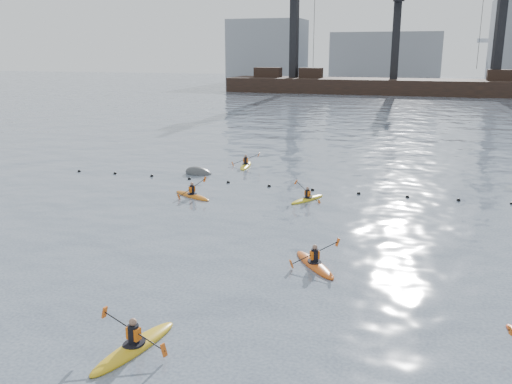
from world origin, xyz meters
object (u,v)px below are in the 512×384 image
kayaker_1 (134,346)px  kayaker_5 (246,165)px  kayaker_2 (192,195)px  kayaker_3 (307,199)px  kayaker_0 (314,263)px  mooring_buoy (199,174)px

kayaker_1 → kayaker_5: kayaker_5 is taller
kayaker_2 → kayaker_3: (7.07, 1.37, -0.01)m
kayaker_0 → kayaker_1: bearing=-152.7°
kayaker_1 → kayaker_3: bearing=98.0°
mooring_buoy → kayaker_2: bearing=-70.3°
kayaker_0 → mooring_buoy: kayaker_0 is taller
kayaker_3 → kayaker_5: kayaker_5 is taller
kayaker_2 → mooring_buoy: bearing=47.8°
kayaker_3 → kayaker_5: bearing=156.4°
kayaker_0 → kayaker_1: kayaker_1 is taller
kayaker_1 → kayaker_3: size_ratio=1.28×
kayaker_0 → kayaker_5: (-9.39, 18.58, -0.00)m
kayaker_1 → kayaker_2: bearing=120.8°
kayaker_2 → mooring_buoy: size_ratio=1.52×
kayaker_3 → kayaker_5: (-6.84, 8.40, 0.01)m
kayaker_1 → kayaker_0: bearing=76.9°
kayaker_1 → kayaker_2: (-5.74, 17.04, -0.01)m
kayaker_1 → mooring_buoy: size_ratio=1.78×
kayaker_1 → kayaker_3: 18.46m
kayaker_5 → kayaker_0: bearing=-72.6°
kayaker_2 → kayaker_3: bearing=-50.9°
kayaker_3 → mooring_buoy: (-9.25, 4.69, -0.09)m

